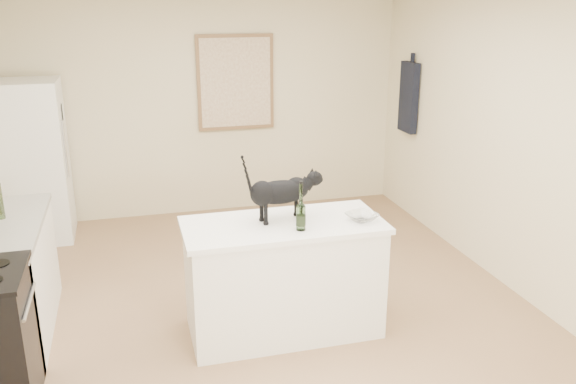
{
  "coord_description": "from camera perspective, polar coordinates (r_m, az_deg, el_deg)",
  "views": [
    {
      "loc": [
        -0.97,
        -4.24,
        2.5
      ],
      "look_at": [
        0.15,
        -0.15,
        1.12
      ],
      "focal_mm": 37.51,
      "sensor_mm": 36.0,
      "label": 1
    }
  ],
  "objects": [
    {
      "name": "wall_front",
      "position": [
        2.15,
        15.23,
        -16.69
      ],
      "size": [
        4.5,
        0.0,
        4.5
      ],
      "primitive_type": "plane",
      "rotation": [
        -1.57,
        0.0,
        0.0
      ],
      "color": "beige",
      "rests_on": "ground"
    },
    {
      "name": "wall_right",
      "position": [
        5.46,
        21.4,
        4.06
      ],
      "size": [
        0.0,
        5.5,
        5.5
      ],
      "primitive_type": "plane",
      "rotation": [
        1.57,
        0.0,
        -1.57
      ],
      "color": "beige",
      "rests_on": "ground"
    },
    {
      "name": "island_base",
      "position": [
        4.67,
        -0.44,
        -8.32
      ],
      "size": [
        1.44,
        0.67,
        0.86
      ],
      "primitive_type": "cube",
      "color": "white",
      "rests_on": "floor"
    },
    {
      "name": "glass_bowl",
      "position": [
        4.54,
        7.03,
        -2.38
      ],
      "size": [
        0.29,
        0.29,
        0.06
      ],
      "primitive_type": "imported",
      "rotation": [
        0.0,
        0.0,
        0.33
      ],
      "color": "white",
      "rests_on": "island_top"
    },
    {
      "name": "floor",
      "position": [
        5.02,
        -2.15,
        -11.87
      ],
      "size": [
        5.5,
        5.5,
        0.0
      ],
      "primitive_type": "plane",
      "color": "#916F4D",
      "rests_on": "ground"
    },
    {
      "name": "black_cat",
      "position": [
        4.46,
        -0.76,
        -0.3
      ],
      "size": [
        0.59,
        0.26,
        0.4
      ],
      "primitive_type": null,
      "rotation": [
        0.0,
        0.0,
        0.16
      ],
      "color": "black",
      "rests_on": "island_top"
    },
    {
      "name": "hanging_garment",
      "position": [
        7.13,
        11.37,
        8.78
      ],
      "size": [
        0.08,
        0.34,
        0.8
      ],
      "primitive_type": "cube",
      "color": "black",
      "rests_on": "wall_right"
    },
    {
      "name": "island_top",
      "position": [
        4.48,
        -0.45,
        -3.16
      ],
      "size": [
        1.5,
        0.7,
        0.04
      ],
      "primitive_type": "cube",
      "color": "white",
      "rests_on": "island_base"
    },
    {
      "name": "artwork_frame",
      "position": [
        7.14,
        -4.99,
        10.3
      ],
      "size": [
        0.9,
        0.03,
        1.1
      ],
      "primitive_type": "cube",
      "color": "brown",
      "rests_on": "wall_back"
    },
    {
      "name": "wine_bottle",
      "position": [
        4.29,
        1.24,
        -1.62
      ],
      "size": [
        0.07,
        0.07,
        0.32
      ],
      "primitive_type": "cylinder",
      "rotation": [
        0.0,
        0.0,
        -0.07
      ],
      "color": "#345D25",
      "rests_on": "island_top"
    },
    {
      "name": "fridge_paper",
      "position": [
        6.77,
        -20.61,
        7.13
      ],
      "size": [
        0.03,
        0.14,
        0.18
      ],
      "primitive_type": "cube",
      "rotation": [
        0.0,
        0.0,
        0.22
      ],
      "color": "white",
      "rests_on": "fridge"
    },
    {
      "name": "wall_back",
      "position": [
        7.16,
        -7.36,
        8.22
      ],
      "size": [
        4.5,
        0.0,
        4.5
      ],
      "primitive_type": "plane",
      "rotation": [
        1.57,
        0.0,
        0.0
      ],
      "color": "beige",
      "rests_on": "ground"
    },
    {
      "name": "fridge",
      "position": [
        6.87,
        -23.03,
        2.65
      ],
      "size": [
        0.68,
        0.68,
        1.7
      ],
      "primitive_type": "cube",
      "color": "white",
      "rests_on": "floor"
    },
    {
      "name": "artwork_canvas",
      "position": [
        7.12,
        -4.96,
        10.28
      ],
      "size": [
        0.82,
        0.0,
        1.02
      ],
      "primitive_type": "cube",
      "color": "beige",
      "rests_on": "wall_back"
    },
    {
      "name": "left_cabinets",
      "position": [
        5.09,
        -25.18,
        -7.83
      ],
      "size": [
        0.6,
        1.4,
        0.86
      ],
      "primitive_type": "cube",
      "color": "white",
      "rests_on": "floor"
    }
  ]
}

